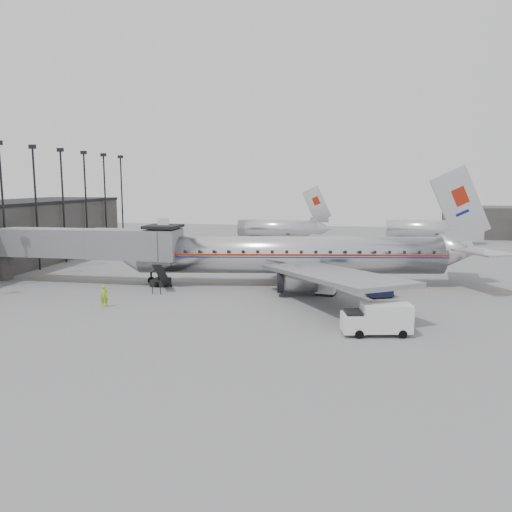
# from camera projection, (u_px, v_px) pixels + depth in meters

# --- Properties ---
(ground) EXTENTS (160.00, 160.00, 0.00)m
(ground) POSITION_uv_depth(u_px,v_px,m) (240.00, 296.00, 47.44)
(ground) COLOR slate
(ground) RESTS_ON ground
(apron_line) EXTENTS (60.00, 0.15, 0.01)m
(apron_line) POSITION_uv_depth(u_px,v_px,m) (279.00, 285.00, 52.76)
(apron_line) COLOR gold
(apron_line) RESTS_ON ground
(jet_bridge) EXTENTS (21.00, 6.20, 7.10)m
(jet_bridge) POSITION_uv_depth(u_px,v_px,m) (94.00, 244.00, 53.28)
(jet_bridge) COLOR slate
(jet_bridge) RESTS_ON ground
(floodlight_masts) EXTENTS (0.90, 42.25, 15.25)m
(floodlight_masts) POSITION_uv_depth(u_px,v_px,m) (50.00, 201.00, 63.64)
(floodlight_masts) COLOR black
(floodlight_masts) RESTS_ON ground
(distant_aircraft_near) EXTENTS (16.39, 3.20, 10.26)m
(distant_aircraft_near) POSITION_uv_depth(u_px,v_px,m) (279.00, 228.00, 88.26)
(distant_aircraft_near) COLOR silver
(distant_aircraft_near) RESTS_ON ground
(distant_aircraft_mid) EXTENTS (16.39, 3.20, 10.26)m
(distant_aircraft_mid) POSITION_uv_depth(u_px,v_px,m) (428.00, 229.00, 87.65)
(distant_aircraft_mid) COLOR silver
(distant_aircraft_mid) RESTS_ON ground
(airliner) EXTENTS (39.69, 36.52, 12.60)m
(airliner) POSITION_uv_depth(u_px,v_px,m) (298.00, 255.00, 52.57)
(airliner) COLOR silver
(airliner) RESTS_ON ground
(service_van) EXTENTS (5.08, 2.71, 2.27)m
(service_van) POSITION_uv_depth(u_px,v_px,m) (377.00, 318.00, 35.32)
(service_van) COLOR white
(service_van) RESTS_ON ground
(baggage_cart_navy) EXTENTS (2.74, 2.46, 1.77)m
(baggage_cart_navy) POSITION_uv_depth(u_px,v_px,m) (380.00, 287.00, 46.99)
(baggage_cart_navy) COLOR black
(baggage_cart_navy) RESTS_ON ground
(baggage_cart_white) EXTENTS (2.10, 1.73, 1.49)m
(baggage_cart_white) POSITION_uv_depth(u_px,v_px,m) (326.00, 287.00, 47.88)
(baggage_cart_white) COLOR white
(baggage_cart_white) RESTS_ON ground
(ramp_worker) EXTENTS (0.82, 0.73, 1.88)m
(ramp_worker) POSITION_uv_depth(u_px,v_px,m) (104.00, 296.00, 43.32)
(ramp_worker) COLOR #95C016
(ramp_worker) RESTS_ON ground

